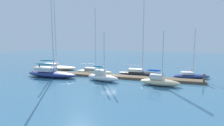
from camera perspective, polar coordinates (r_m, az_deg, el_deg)
name	(u,v)px	position (r m, az deg, el deg)	size (l,w,h in m)	color
ground_plane	(108,77)	(28.91, -1.19, -4.45)	(120.00, 120.00, 0.00)	#386684
dock_pier	(108,76)	(28.87, -1.19, -4.09)	(28.14, 1.77, 0.36)	brown
dock_piling_near_end	(40,68)	(36.07, -21.86, -1.38)	(0.28, 0.28, 1.46)	brown
dock_piling_far_end	(204,79)	(27.00, 27.03, -4.61)	(0.28, 0.28, 1.46)	brown
sailboat_0	(54,67)	(37.50, -17.85, -1.13)	(9.14, 4.58, 13.46)	beige
sailboat_1	(51,73)	(30.47, -18.66, -2.94)	(8.65, 2.64, 14.75)	navy
sailboat_2	(94,70)	(32.29, -5.82, -2.30)	(6.77, 1.87, 11.22)	beige
sailboat_3	(102,76)	(26.32, -3.07, -4.25)	(5.25, 2.66, 7.03)	white
sailboat_4	(140,72)	(30.41, 8.69, -2.92)	(7.69, 2.37, 12.49)	black
sailboat_5	(159,81)	(24.53, 14.67, -5.50)	(5.25, 2.14, 7.13)	beige
sailboat_6	(190,75)	(30.65, 23.47, -3.59)	(5.99, 3.02, 7.57)	navy
mooring_buoy_red	(192,71)	(35.25, 23.83, -2.45)	(0.53, 0.53, 0.53)	red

